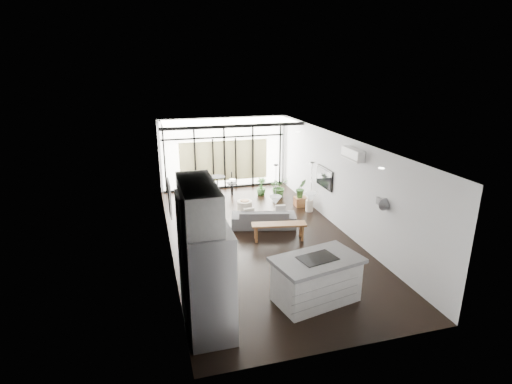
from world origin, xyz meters
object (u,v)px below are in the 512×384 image
tv (325,178)px  milk_can (309,204)px  fridge (210,284)px  pouf (245,207)px  sofa (264,215)px  island (316,280)px  console_bench (279,232)px

tv → milk_can: bearing=116.0°
fridge → pouf: size_ratio=4.09×
fridge → sofa: (2.38, 4.61, -0.66)m
milk_can → sofa: bearing=-155.1°
fridge → island: bearing=12.1°
fridge → tv: (4.50, 4.95, 0.27)m
island → fridge: 2.40m
island → fridge: fridge is taller
fridge → milk_can: (4.25, 5.47, -0.79)m
sofa → console_bench: (0.14, -1.03, -0.13)m
fridge → milk_can: size_ratio=4.21×
milk_can → island: bearing=-111.5°
island → milk_can: (1.96, 4.98, -0.24)m
sofa → milk_can: bearing=-140.8°
console_bench → milk_can: same height
sofa → console_bench: 1.05m
milk_can → tv: (0.25, -0.52, 1.05)m
fridge → console_bench: 4.44m
sofa → milk_can: sofa is taller
fridge → milk_can: bearing=52.2°
tv → pouf: bearing=157.4°
island → sofa: 4.12m
pouf → milk_can: bearing=-12.4°
console_bench → pouf: bearing=110.2°
sofa → tv: 2.33m
milk_can → tv: 1.20m
milk_can → fridge: bearing=-127.8°
island → console_bench: island is taller
island → milk_can: bearing=56.4°
island → console_bench: bearing=73.5°
pouf → console_bench: bearing=-80.4°
sofa → tv: tv is taller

